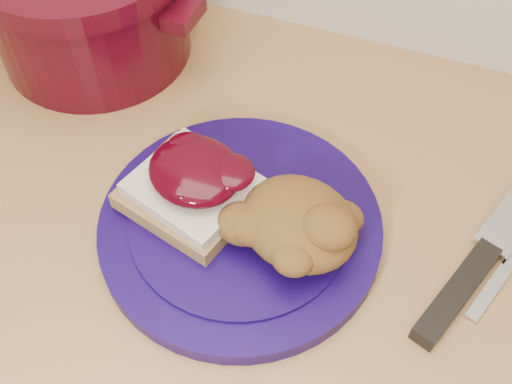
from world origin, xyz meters
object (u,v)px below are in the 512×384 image
(chef_knife, at_px, (481,261))
(plate, at_px, (240,227))
(butter_knife, at_px, (511,261))
(dutch_oven, at_px, (88,1))

(chef_knife, bearing_deg, plate, 121.07)
(plate, distance_m, butter_knife, 0.28)
(butter_knife, relative_size, dutch_oven, 0.55)
(plate, bearing_deg, dutch_oven, 143.66)
(plate, xyz_separation_m, chef_knife, (0.24, 0.05, 0.00))
(chef_knife, bearing_deg, dutch_oven, 93.21)
(butter_knife, bearing_deg, plate, 122.56)
(plate, xyz_separation_m, butter_knife, (0.27, 0.06, -0.01))
(butter_knife, bearing_deg, dutch_oven, 95.17)
(chef_knife, relative_size, dutch_oven, 1.11)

